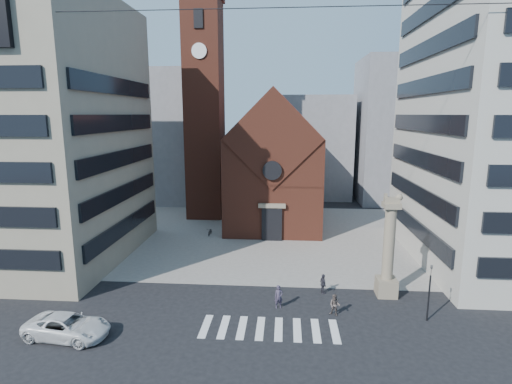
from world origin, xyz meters
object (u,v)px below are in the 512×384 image
white_car (67,327)px  lion_column (388,256)px  traffic_light (429,291)px  pedestrian_1 (335,305)px  pedestrian_0 (279,297)px  scooter_0 (210,232)px  pedestrian_2 (323,284)px

white_car → lion_column: bearing=-64.5°
traffic_light → pedestrian_1: bearing=177.7°
traffic_light → pedestrian_0: 11.01m
traffic_light → white_car: 25.37m
lion_column → scooter_0: (-17.75, 15.45, -2.97)m
pedestrian_2 → white_car: bearing=94.9°
traffic_light → pedestrian_1: traffic_light is taller
pedestrian_2 → scooter_0: size_ratio=1.01×
pedestrian_2 → lion_column: bearing=-109.5°
pedestrian_2 → pedestrian_1: bearing=168.6°
pedestrian_1 → pedestrian_2: bearing=123.3°
white_car → pedestrian_0: size_ratio=3.08×
lion_column → scooter_0: 23.72m
traffic_light → white_car: bearing=-170.7°
pedestrian_1 → traffic_light: bearing=22.8°
pedestrian_0 → white_car: bearing=-176.5°
pedestrian_0 → pedestrian_1: bearing=-28.9°
scooter_0 → pedestrian_2: bearing=-49.4°
pedestrian_0 → traffic_light: bearing=-23.0°
traffic_light → scooter_0: (-19.74, 19.45, -1.80)m
pedestrian_0 → pedestrian_2: bearing=20.8°
traffic_light → pedestrian_1: (-6.66, 0.26, -1.46)m
traffic_light → pedestrian_2: bearing=150.9°
traffic_light → pedestrian_1: 6.82m
lion_column → white_car: lion_column is taller
lion_column → pedestrian_2: lion_column is taller
pedestrian_2 → scooter_0: 19.90m
white_car → traffic_light: bearing=-74.6°
white_car → pedestrian_1: pedestrian_1 is taller
pedestrian_0 → scooter_0: (-8.88, 18.29, -0.43)m
white_car → pedestrian_1: 18.85m
white_car → pedestrian_2: 19.56m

